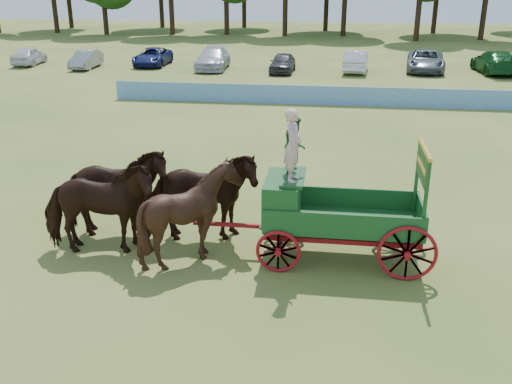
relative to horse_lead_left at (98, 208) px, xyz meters
name	(u,v)px	position (x,y,z in m)	size (l,w,h in m)	color
ground	(383,251)	(7.20, 1.09, -1.25)	(160.00, 160.00, 0.00)	olive
horse_lead_left	(98,208)	(0.00, 0.00, 0.00)	(1.34, 2.95, 2.49)	black
horse_lead_right	(114,193)	(0.00, 1.10, 0.00)	(1.34, 2.95, 2.49)	black
horse_wheel_left	(191,213)	(2.40, 0.00, 0.00)	(2.01, 2.26, 2.50)	black
horse_wheel_right	(201,197)	(2.40, 1.10, 0.00)	(1.34, 2.95, 2.49)	black
farm_dray	(314,197)	(5.37, 0.55, 0.37)	(6.00, 2.00, 3.89)	maroon
sponsor_banner	(342,96)	(6.20, 19.09, -0.72)	(26.00, 0.08, 1.05)	blue
parked_cars	(344,61)	(6.35, 31.52, -0.47)	(47.53, 7.07, 1.65)	silver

